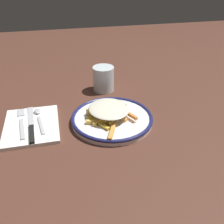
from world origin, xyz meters
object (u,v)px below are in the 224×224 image
(fries_heap, at_px, (108,111))
(knife, at_px, (31,127))
(water_glass, at_px, (103,79))
(spoon, at_px, (39,117))
(napkin, at_px, (32,126))
(plate, at_px, (112,118))
(fork, at_px, (22,123))

(fries_heap, relative_size, knife, 1.03)
(knife, bearing_deg, water_glass, 39.90)
(knife, relative_size, spoon, 1.38)
(knife, distance_m, spoon, 0.06)
(napkin, distance_m, water_glass, 0.35)
(napkin, xyz_separation_m, knife, (0.00, -0.02, 0.01))
(knife, xyz_separation_m, water_glass, (0.27, 0.23, 0.03))
(fries_heap, height_order, napkin, fries_heap)
(plate, height_order, spoon, plate)
(fork, height_order, spoon, spoon)
(fries_heap, height_order, knife, fries_heap)
(fries_heap, xyz_separation_m, knife, (-0.24, 0.00, -0.03))
(napkin, bearing_deg, plate, -5.51)
(napkin, distance_m, spoon, 0.04)
(plate, bearing_deg, water_glass, 85.65)
(water_glass, bearing_deg, napkin, -142.64)
(fries_heap, xyz_separation_m, napkin, (-0.24, 0.02, -0.03))
(fries_heap, xyz_separation_m, water_glass, (0.03, 0.23, 0.01))
(plate, relative_size, napkin, 1.26)
(water_glass, bearing_deg, plate, -94.35)
(napkin, bearing_deg, fries_heap, -5.06)
(fork, height_order, knife, knife)
(fries_heap, xyz_separation_m, spoon, (-0.22, 0.06, -0.02))
(napkin, bearing_deg, fork, 157.56)
(plate, bearing_deg, napkin, 174.49)
(plate, xyz_separation_m, water_glass, (0.02, 0.23, 0.04))
(plate, distance_m, knife, 0.26)
(fork, distance_m, knife, 0.04)
(fries_heap, bearing_deg, napkin, 174.94)
(spoon, bearing_deg, water_glass, 34.80)
(plate, distance_m, spoon, 0.24)
(fries_heap, height_order, spoon, fries_heap)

